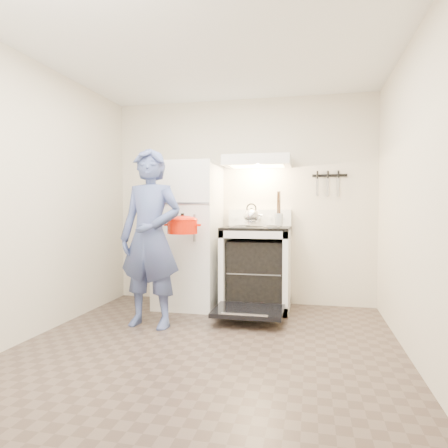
# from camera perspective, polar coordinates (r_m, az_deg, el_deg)

# --- Properties ---
(floor) EXTENTS (3.60, 3.60, 0.00)m
(floor) POSITION_cam_1_polar(r_m,az_deg,el_deg) (3.40, -2.92, -17.80)
(floor) COLOR #4D3F36
(floor) RESTS_ON ground
(back_wall) EXTENTS (3.20, 0.02, 2.50)m
(back_wall) POSITION_cam_1_polar(r_m,az_deg,el_deg) (4.95, 2.55, 3.25)
(back_wall) COLOR beige
(back_wall) RESTS_ON ground
(refrigerator) EXTENTS (0.70, 0.70, 1.70)m
(refrigerator) POSITION_cam_1_polar(r_m,az_deg,el_deg) (4.76, -5.08, -1.54)
(refrigerator) COLOR white
(refrigerator) RESTS_ON floor
(stove_body) EXTENTS (0.76, 0.65, 0.92)m
(stove_body) POSITION_cam_1_polar(r_m,az_deg,el_deg) (4.65, 4.66, -6.46)
(stove_body) COLOR white
(stove_body) RESTS_ON floor
(cooktop) EXTENTS (0.76, 0.65, 0.03)m
(cooktop) POSITION_cam_1_polar(r_m,az_deg,el_deg) (4.60, 4.68, -0.61)
(cooktop) COLOR black
(cooktop) RESTS_ON stove_body
(backsplash) EXTENTS (0.76, 0.07, 0.20)m
(backsplash) POSITION_cam_1_polar(r_m,az_deg,el_deg) (4.88, 5.13, 0.91)
(backsplash) COLOR white
(backsplash) RESTS_ON cooktop
(oven_door) EXTENTS (0.70, 0.54, 0.04)m
(oven_door) POSITION_cam_1_polar(r_m,az_deg,el_deg) (4.14, 3.51, -12.29)
(oven_door) COLOR black
(oven_door) RESTS_ON floor
(oven_rack) EXTENTS (0.60, 0.52, 0.01)m
(oven_rack) POSITION_cam_1_polar(r_m,az_deg,el_deg) (4.65, 4.66, -6.71)
(oven_rack) COLOR slate
(oven_rack) RESTS_ON stove_body
(range_hood) EXTENTS (0.76, 0.50, 0.12)m
(range_hood) POSITION_cam_1_polar(r_m,az_deg,el_deg) (4.70, 4.83, 8.92)
(range_hood) COLOR white
(range_hood) RESTS_ON back_wall
(knife_strip) EXTENTS (0.40, 0.02, 0.03)m
(knife_strip) POSITION_cam_1_polar(r_m,az_deg,el_deg) (4.88, 14.84, 6.71)
(knife_strip) COLOR black
(knife_strip) RESTS_ON back_wall
(pizza_stone) EXTENTS (0.33, 0.33, 0.02)m
(pizza_stone) POSITION_cam_1_polar(r_m,az_deg,el_deg) (4.64, 4.22, -6.56)
(pizza_stone) COLOR #946E50
(pizza_stone) RESTS_ON oven_rack
(tea_kettle) EXTENTS (0.22, 0.18, 0.27)m
(tea_kettle) POSITION_cam_1_polar(r_m,az_deg,el_deg) (4.71, 3.93, 1.29)
(tea_kettle) COLOR silver
(tea_kettle) RESTS_ON cooktop
(utensil_jar) EXTENTS (0.09, 0.09, 0.13)m
(utensil_jar) POSITION_cam_1_polar(r_m,az_deg,el_deg) (4.38, 7.82, 0.68)
(utensil_jar) COLOR silver
(utensil_jar) RESTS_ON cooktop
(person) EXTENTS (0.67, 0.47, 1.75)m
(person) POSITION_cam_1_polar(r_m,az_deg,el_deg) (3.98, -10.47, -1.99)
(person) COLOR #394E7C
(person) RESTS_ON floor
(dutch_oven) EXTENTS (0.38, 0.31, 0.24)m
(dutch_oven) POSITION_cam_1_polar(r_m,az_deg,el_deg) (4.12, -5.96, -0.39)
(dutch_oven) COLOR red
(dutch_oven) RESTS_ON person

